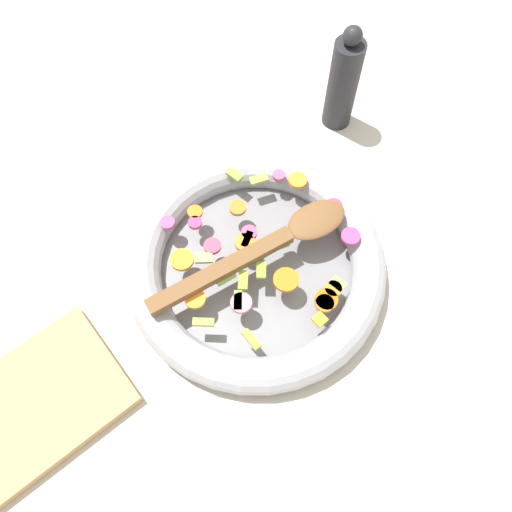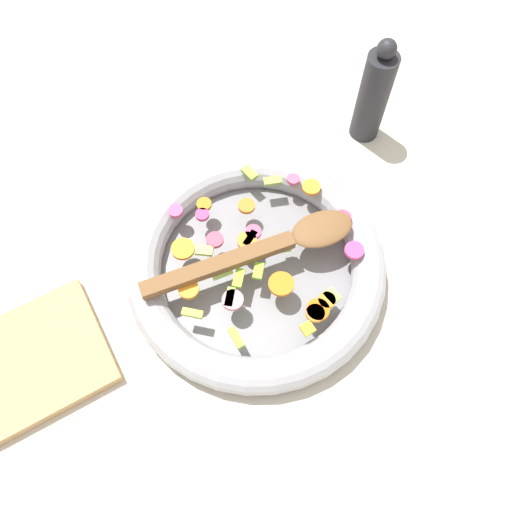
{
  "view_description": "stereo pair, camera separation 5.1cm",
  "coord_description": "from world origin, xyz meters",
  "views": [
    {
      "loc": [
        -0.2,
        -0.24,
        0.67
      ],
      "look_at": [
        0.0,
        0.0,
        0.05
      ],
      "focal_mm": 35.0,
      "sensor_mm": 36.0,
      "label": 1
    },
    {
      "loc": [
        -0.15,
        -0.27,
        0.67
      ],
      "look_at": [
        0.0,
        0.0,
        0.05
      ],
      "focal_mm": 35.0,
      "sensor_mm": 36.0,
      "label": 2
    }
  ],
  "objects": [
    {
      "name": "wooden_spoon",
      "position": [
        0.02,
        -0.0,
        0.06
      ],
      "size": [
        0.31,
        0.08,
        0.01
      ],
      "color": "brown",
      "rests_on": "chopped_vegetables"
    },
    {
      "name": "chopped_vegetables",
      "position": [
        0.0,
        -0.0,
        0.05
      ],
      "size": [
        0.28,
        0.27,
        0.01
      ],
      "color": "orange",
      "rests_on": "skillet"
    },
    {
      "name": "skillet",
      "position": [
        0.0,
        0.0,
        0.02
      ],
      "size": [
        0.37,
        0.37,
        0.05
      ],
      "color": "slate",
      "rests_on": "ground_plane"
    },
    {
      "name": "cutting_board",
      "position": [
        -0.37,
        0.03,
        0.01
      ],
      "size": [
        0.28,
        0.16,
        0.02
      ],
      "color": "tan",
      "rests_on": "ground_plane"
    },
    {
      "name": "pepper_mill",
      "position": [
        0.29,
        0.14,
        0.09
      ],
      "size": [
        0.05,
        0.05,
        0.19
      ],
      "color": "#232328",
      "rests_on": "ground_plane"
    },
    {
      "name": "ground_plane",
      "position": [
        0.0,
        0.0,
        0.0
      ],
      "size": [
        4.0,
        4.0,
        0.0
      ],
      "primitive_type": "plane",
      "color": "beige"
    }
  ]
}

